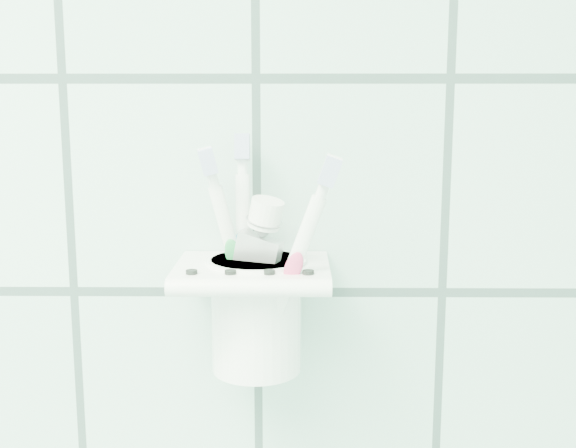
{
  "coord_description": "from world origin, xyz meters",
  "views": [
    {
      "loc": [
        0.7,
        0.57,
        1.43
      ],
      "look_at": [
        0.7,
        1.1,
        1.33
      ],
      "focal_mm": 45.0,
      "sensor_mm": 36.0,
      "label": 1
    }
  ],
  "objects_px": {
    "toothbrush_blue": "(242,250)",
    "toothpaste_tube": "(237,263)",
    "holder_bracket": "(253,274)",
    "cup": "(256,310)",
    "toothbrush_orange": "(254,255)",
    "toothbrush_pink": "(260,249)"
  },
  "relations": [
    {
      "from": "toothbrush_pink",
      "to": "toothbrush_orange",
      "type": "relative_size",
      "value": 0.99
    },
    {
      "from": "cup",
      "to": "toothbrush_orange",
      "type": "relative_size",
      "value": 0.51
    },
    {
      "from": "toothbrush_pink",
      "to": "toothbrush_blue",
      "type": "bearing_deg",
      "value": -133.0
    },
    {
      "from": "holder_bracket",
      "to": "toothbrush_pink",
      "type": "xyz_separation_m",
      "value": [
        0.01,
        0.02,
        0.02
      ]
    },
    {
      "from": "holder_bracket",
      "to": "toothpaste_tube",
      "type": "relative_size",
      "value": 0.83
    },
    {
      "from": "holder_bracket",
      "to": "toothbrush_blue",
      "type": "xyz_separation_m",
      "value": [
        -0.01,
        -0.0,
        0.02
      ]
    },
    {
      "from": "toothbrush_blue",
      "to": "toothpaste_tube",
      "type": "xyz_separation_m",
      "value": [
        -0.01,
        0.02,
        -0.01
      ]
    },
    {
      "from": "toothbrush_blue",
      "to": "toothbrush_orange",
      "type": "relative_size",
      "value": 1.02
    },
    {
      "from": "toothbrush_pink",
      "to": "toothpaste_tube",
      "type": "height_order",
      "value": "toothbrush_pink"
    },
    {
      "from": "toothbrush_blue",
      "to": "cup",
      "type": "bearing_deg",
      "value": 31.23
    },
    {
      "from": "toothbrush_orange",
      "to": "toothpaste_tube",
      "type": "relative_size",
      "value": 1.24
    },
    {
      "from": "toothbrush_pink",
      "to": "toothpaste_tube",
      "type": "distance_m",
      "value": 0.02
    },
    {
      "from": "holder_bracket",
      "to": "toothbrush_blue",
      "type": "height_order",
      "value": "toothbrush_blue"
    },
    {
      "from": "toothbrush_orange",
      "to": "toothpaste_tube",
      "type": "bearing_deg",
      "value": 119.95
    },
    {
      "from": "toothbrush_pink",
      "to": "toothbrush_blue",
      "type": "relative_size",
      "value": 0.97
    },
    {
      "from": "holder_bracket",
      "to": "cup",
      "type": "distance_m",
      "value": 0.03
    },
    {
      "from": "cup",
      "to": "toothbrush_blue",
      "type": "bearing_deg",
      "value": -148.22
    },
    {
      "from": "toothbrush_orange",
      "to": "toothpaste_tube",
      "type": "xyz_separation_m",
      "value": [
        -0.02,
        0.03,
        -0.01
      ]
    },
    {
      "from": "toothbrush_blue",
      "to": "toothpaste_tube",
      "type": "relative_size",
      "value": 1.26
    },
    {
      "from": "cup",
      "to": "toothpaste_tube",
      "type": "xyz_separation_m",
      "value": [
        -0.02,
        0.01,
        0.04
      ]
    },
    {
      "from": "holder_bracket",
      "to": "toothbrush_blue",
      "type": "relative_size",
      "value": 0.66
    },
    {
      "from": "toothbrush_blue",
      "to": "toothbrush_orange",
      "type": "height_order",
      "value": "toothbrush_blue"
    }
  ]
}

